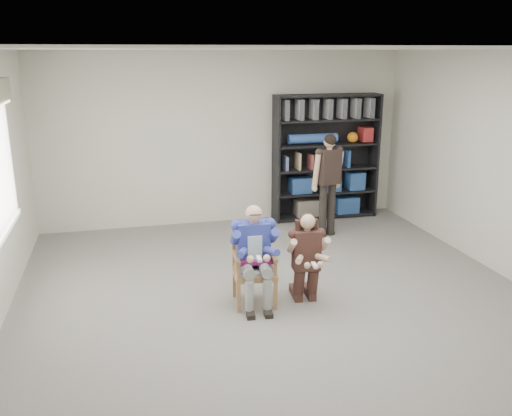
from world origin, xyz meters
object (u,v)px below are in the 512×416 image
object	(u,v)px
seated_man	(254,255)
standing_man	(328,186)
kneeling_woman	(307,259)
bookshelf	(326,157)
armchair	(254,266)

from	to	relation	value
seated_man	standing_man	distance (m)	2.62
kneeling_woman	bookshelf	bearing A→B (deg)	70.42
bookshelf	kneeling_woman	bearing A→B (deg)	-114.61
armchair	kneeling_woman	xyz separation A→B (m)	(0.58, -0.12, 0.09)
seated_man	standing_man	size ratio (longest dim) A/B	0.73
armchair	bookshelf	size ratio (longest dim) A/B	0.43
armchair	bookshelf	world-z (taller)	bookshelf
kneeling_woman	bookshelf	distance (m)	3.42
armchair	bookshelf	distance (m)	3.61
bookshelf	standing_man	bearing A→B (deg)	-109.02
standing_man	kneeling_woman	bearing A→B (deg)	-134.11
armchair	standing_man	size ratio (longest dim) A/B	0.56
bookshelf	armchair	bearing A→B (deg)	-123.94
armchair	kneeling_woman	world-z (taller)	kneeling_woman
seated_man	bookshelf	xyz separation A→B (m)	(1.99, 2.96, 0.47)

